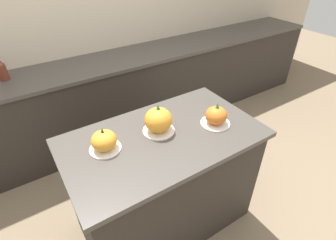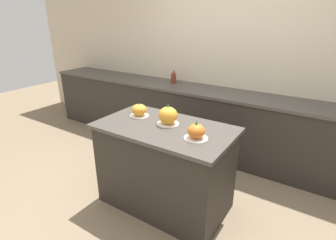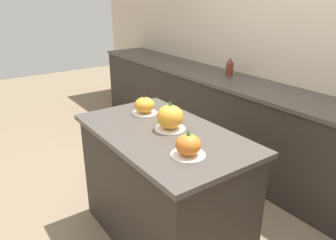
{
  "view_description": "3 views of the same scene",
  "coord_description": "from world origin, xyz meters",
  "px_view_note": "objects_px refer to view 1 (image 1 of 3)",
  "views": [
    {
      "loc": [
        -0.7,
        -1.14,
        1.96
      ],
      "look_at": [
        0.06,
        0.04,
        0.97
      ],
      "focal_mm": 28.0,
      "sensor_mm": 36.0,
      "label": 1
    },
    {
      "loc": [
        1.27,
        -1.9,
        1.86
      ],
      "look_at": [
        0.03,
        0.01,
        0.96
      ],
      "focal_mm": 28.0,
      "sensor_mm": 36.0,
      "label": 2
    },
    {
      "loc": [
        1.69,
        -1.15,
        1.78
      ],
      "look_at": [
        0.08,
        -0.01,
        1.0
      ],
      "focal_mm": 35.0,
      "sensor_mm": 36.0,
      "label": 3
    }
  ],
  "objects_px": {
    "pumpkin_cake_left": "(104,141)",
    "pumpkin_cake_center": "(158,121)",
    "pumpkin_cake_right": "(216,116)",
    "bottle_tall": "(1,69)"
  },
  "relations": [
    {
      "from": "pumpkin_cake_center",
      "to": "pumpkin_cake_right",
      "type": "height_order",
      "value": "pumpkin_cake_center"
    },
    {
      "from": "pumpkin_cake_left",
      "to": "pumpkin_cake_center",
      "type": "bearing_deg",
      "value": -3.34
    },
    {
      "from": "pumpkin_cake_center",
      "to": "pumpkin_cake_left",
      "type": "bearing_deg",
      "value": 176.66
    },
    {
      "from": "pumpkin_cake_right",
      "to": "pumpkin_cake_center",
      "type": "bearing_deg",
      "value": 159.57
    },
    {
      "from": "pumpkin_cake_left",
      "to": "pumpkin_cake_center",
      "type": "xyz_separation_m",
      "value": [
        0.37,
        -0.02,
        0.02
      ]
    },
    {
      "from": "pumpkin_cake_center",
      "to": "bottle_tall",
      "type": "height_order",
      "value": "bottle_tall"
    },
    {
      "from": "pumpkin_cake_center",
      "to": "pumpkin_cake_right",
      "type": "bearing_deg",
      "value": -20.43
    },
    {
      "from": "pumpkin_cake_center",
      "to": "bottle_tall",
      "type": "xyz_separation_m",
      "value": [
        -0.77,
        1.35,
        0.04
      ]
    },
    {
      "from": "pumpkin_cake_right",
      "to": "bottle_tall",
      "type": "bearing_deg",
      "value": 127.68
    },
    {
      "from": "pumpkin_cake_left",
      "to": "pumpkin_cake_right",
      "type": "height_order",
      "value": "pumpkin_cake_right"
    }
  ]
}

